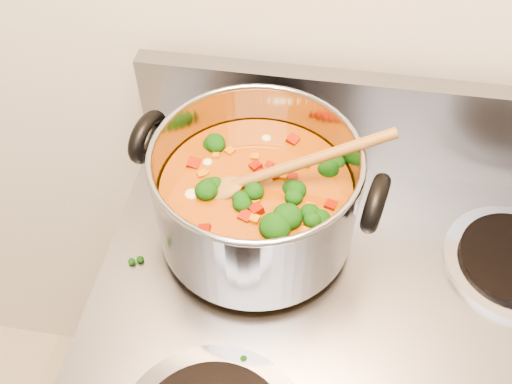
# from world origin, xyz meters

# --- Properties ---
(stockpot) EXTENTS (0.32, 0.26, 0.16)m
(stockpot) POSITION_xyz_m (-0.13, 1.30, 1.00)
(stockpot) COLOR #9999A0
(stockpot) RESTS_ON electric_range
(wooden_spoon) EXTENTS (0.24, 0.09, 0.10)m
(wooden_spoon) POSITION_xyz_m (-0.12, 1.30, 1.04)
(wooden_spoon) COLOR olive
(wooden_spoon) RESTS_ON stockpot
(cooktop_crumbs) EXTENTS (0.37, 0.28, 0.01)m
(cooktop_crumbs) POSITION_xyz_m (-0.08, 1.23, 0.92)
(cooktop_crumbs) COLOR black
(cooktop_crumbs) RESTS_ON electric_range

